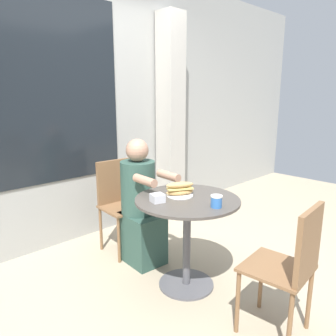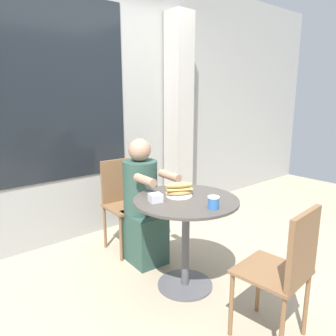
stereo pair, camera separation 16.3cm
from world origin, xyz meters
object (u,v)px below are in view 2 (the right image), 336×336
at_px(empty_chair_across, 287,265).
at_px(drink_cup, 214,202).
at_px(diner_chair, 122,196).
at_px(sandwich_on_plate, 179,190).
at_px(seated_diner, 143,208).
at_px(cafe_table, 186,222).

height_order(empty_chair_across, drink_cup, empty_chair_across).
bearing_deg(diner_chair, sandwich_on_plate, 93.57).
distance_m(seated_diner, sandwich_on_plate, 0.56).
xyz_separation_m(cafe_table, sandwich_on_plate, (0.01, 0.08, 0.24)).
relative_size(cafe_table, drink_cup, 9.26).
bearing_deg(cafe_table, seated_diner, 89.51).
relative_size(seated_diner, empty_chair_across, 1.28).
bearing_deg(cafe_table, empty_chair_across, -87.73).
xyz_separation_m(diner_chair, seated_diner, (-0.01, -0.34, -0.03)).
xyz_separation_m(cafe_table, diner_chair, (0.01, 0.91, -0.01)).
bearing_deg(drink_cup, diner_chair, 89.49).
relative_size(cafe_table, empty_chair_across, 0.91).
xyz_separation_m(diner_chair, drink_cup, (-0.01, -1.18, 0.25)).
bearing_deg(seated_diner, sandwich_on_plate, 94.23).
bearing_deg(diner_chair, seated_diner, 92.65).
height_order(diner_chair, drink_cup, diner_chair).
height_order(diner_chair, seated_diner, seated_diner).
distance_m(cafe_table, seated_diner, 0.57).
height_order(cafe_table, diner_chair, diner_chair).
xyz_separation_m(cafe_table, seated_diner, (0.00, 0.56, -0.05)).
bearing_deg(cafe_table, diner_chair, 89.12).
bearing_deg(seated_diner, empty_chair_across, 95.30).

